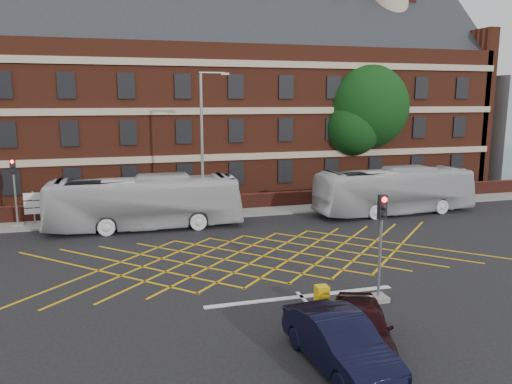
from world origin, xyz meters
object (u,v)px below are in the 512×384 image
object	(u,v)px
car_navy	(340,342)
street_lamp	(204,173)
deciduous_tree	(365,113)
car_maroon	(363,326)
traffic_light_far	(16,199)
traffic_light_near	(380,258)
utility_cabinet	(322,298)
bus_right	(395,191)
direction_signs	(33,204)
bus_left	(145,202)

from	to	relation	value
car_navy	street_lamp	size ratio (longest dim) A/B	0.51
deciduous_tree	car_maroon	bearing A→B (deg)	-117.50
traffic_light_far	car_navy	bearing A→B (deg)	-59.45
traffic_light_near	utility_cabinet	bearing A→B (deg)	-176.61
car_navy	deciduous_tree	bearing A→B (deg)	56.19
bus_right	direction_signs	bearing A→B (deg)	80.10
traffic_light_near	direction_signs	distance (m)	22.25
car_navy	car_maroon	size ratio (longest dim) A/B	1.12
utility_cabinet	bus_right	bearing A→B (deg)	50.38
car_navy	deciduous_tree	distance (m)	30.02
car_maroon	street_lamp	xyz separation A→B (m)	(-2.09, 17.35, 2.59)
car_navy	traffic_light_far	distance (m)	24.09
car_navy	traffic_light_far	xyz separation A→B (m)	(-12.24, 20.73, 0.97)
traffic_light_far	street_lamp	distance (m)	11.75
bus_left	street_lamp	bearing A→B (deg)	-86.61
bus_right	direction_signs	distance (m)	23.88
traffic_light_near	street_lamp	size ratio (longest dim) A/B	0.45
car_navy	traffic_light_far	bearing A→B (deg)	115.55
bus_left	deciduous_tree	xyz separation A→B (m)	(18.72, 7.60, 5.08)
bus_right	traffic_light_near	xyz separation A→B (m)	(-8.81, -13.49, 0.16)
bus_right	traffic_light_far	size ratio (longest dim) A/B	2.70
street_lamp	deciduous_tree	bearing A→B (deg)	26.53
traffic_light_far	street_lamp	bearing A→B (deg)	-12.14
deciduous_tree	direction_signs	xyz separation A→B (m)	(-25.43, -5.08, -5.34)
car_navy	traffic_light_near	distance (m)	5.61
bus_left	car_navy	xyz separation A→B (m)	(4.54, -18.18, -0.85)
car_navy	direction_signs	bearing A→B (deg)	113.51
car_maroon	street_lamp	size ratio (longest dim) A/B	0.45
car_maroon	traffic_light_far	bearing A→B (deg)	144.64
car_maroon	traffic_light_far	world-z (taller)	traffic_light_far
bus_right	utility_cabinet	world-z (taller)	bus_right
traffic_light_near	bus_left	bearing A→B (deg)	120.24
utility_cabinet	street_lamp	bearing A→B (deg)	97.97
deciduous_tree	traffic_light_near	xyz separation A→B (m)	(-10.55, -21.62, -4.96)
bus_left	traffic_light_far	world-z (taller)	traffic_light_far
bus_left	bus_right	size ratio (longest dim) A/B	1.02
bus_right	traffic_light_far	distance (m)	24.86
car_maroon	direction_signs	world-z (taller)	direction_signs
deciduous_tree	street_lamp	xyz separation A→B (m)	(-15.03, -7.50, -3.40)
bus_left	street_lamp	world-z (taller)	street_lamp
bus_right	direction_signs	size ratio (longest dim) A/B	5.25
car_navy	car_maroon	bearing A→B (deg)	31.88
bus_right	direction_signs	xyz separation A→B (m)	(-23.69, 3.05, -0.23)
car_maroon	traffic_light_far	size ratio (longest dim) A/B	1.01
direction_signs	traffic_light_far	bearing A→B (deg)	178.81
car_maroon	bus_left	bearing A→B (deg)	128.93
car_navy	traffic_light_near	size ratio (longest dim) A/B	1.13
bus_left	street_lamp	xyz separation A→B (m)	(3.69, 0.10, 1.68)
car_maroon	deciduous_tree	xyz separation A→B (m)	(12.94, 24.86, 5.99)
car_maroon	traffic_light_near	bearing A→B (deg)	73.93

